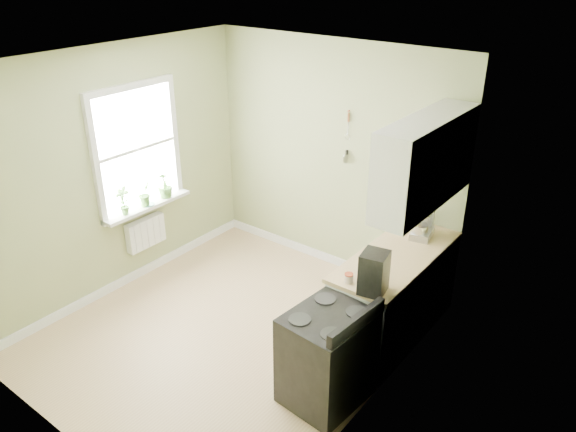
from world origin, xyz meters
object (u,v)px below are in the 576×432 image
Objects in this scene: stand_mixer at (424,222)px; coffee_maker at (374,274)px; kettle at (410,213)px; stove at (327,357)px.

coffee_maker is at bearing -85.02° from stand_mixer.
stand_mixer is 1.02× the size of coffee_maker.
coffee_maker is at bearing -75.53° from kettle.
stand_mixer is at bearing 94.98° from coffee_maker.
kettle is 1.47m from coffee_maker.
stove is 2.55× the size of stand_mixer.
stand_mixer reaches higher than stove.
stand_mixer reaches higher than kettle.
coffee_maker is (0.14, 0.45, 0.65)m from stove.
stand_mixer is 0.36m from kettle.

